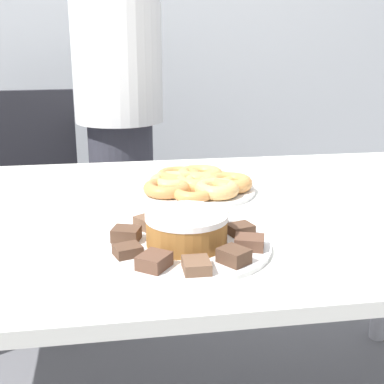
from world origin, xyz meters
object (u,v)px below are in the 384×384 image
(frosted_cake, at_px, (187,229))
(napkin, at_px, (362,216))
(plate_cake, at_px, (187,246))
(office_chair_left, at_px, (31,211))
(plate_donuts, at_px, (196,190))
(person_standing, at_px, (119,107))

(frosted_cake, xyz_separation_m, napkin, (0.44, 0.12, -0.04))
(plate_cake, bearing_deg, frosted_cake, 0.00)
(office_chair_left, xyz_separation_m, frosted_cake, (0.48, -1.16, 0.33))
(office_chair_left, relative_size, napkin, 6.94)
(office_chair_left, bearing_deg, plate_cake, -70.15)
(office_chair_left, relative_size, plate_donuts, 2.84)
(person_standing, height_order, frosted_cake, person_standing)
(plate_cake, distance_m, napkin, 0.46)
(person_standing, relative_size, plate_cake, 4.76)
(person_standing, distance_m, frosted_cake, 1.20)
(person_standing, height_order, plate_cake, person_standing)
(plate_cake, distance_m, frosted_cake, 0.04)
(frosted_cake, distance_m, napkin, 0.46)
(plate_donuts, xyz_separation_m, frosted_cake, (-0.08, -0.39, 0.04))
(napkin, bearing_deg, office_chair_left, 131.30)
(plate_donuts, bearing_deg, frosted_cake, -102.10)
(plate_cake, bearing_deg, person_standing, 94.70)
(plate_donuts, bearing_deg, office_chair_left, 125.79)
(plate_donuts, bearing_deg, person_standing, 102.62)
(office_chair_left, distance_m, frosted_cake, 1.30)
(frosted_cake, bearing_deg, plate_cake, 0.00)
(person_standing, bearing_deg, frosted_cake, -85.30)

